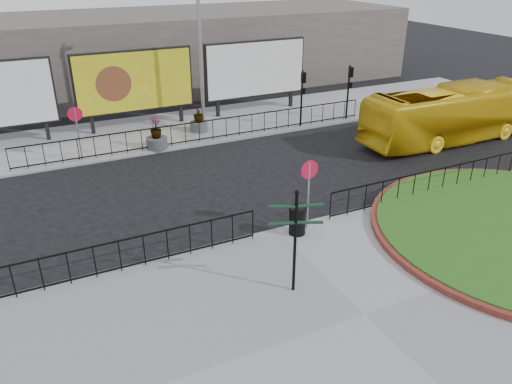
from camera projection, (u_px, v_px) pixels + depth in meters
ground at (275, 231)px, 17.11m from camera, size 90.00×90.00×0.00m
pavement_near at (365, 316)px, 13.03m from camera, size 30.00×10.00×0.12m
pavement_far at (171, 129)px, 26.83m from camera, size 44.00×6.00×0.12m
railing_near_left at (95, 262)px, 14.23m from camera, size 10.00×0.10×1.10m
railing_near_right at (429, 183)px, 19.13m from camera, size 9.00×0.10×1.10m
railing_far at (206, 131)px, 24.77m from camera, size 18.00×0.10×1.10m
speed_sign_far at (76, 122)px, 21.96m from camera, size 0.64×0.07×2.47m
speed_sign_near at (309, 180)px, 16.36m from camera, size 0.64×0.07×2.47m
billboard_mid at (135, 82)px, 25.93m from camera, size 6.20×0.31×4.10m
billboard_right at (256, 69)px, 28.68m from camera, size 6.20×0.31×4.10m
lamp_post at (200, 39)px, 24.55m from camera, size 0.74×0.18×9.23m
signal_pole_a at (302, 90)px, 26.34m from camera, size 0.22×0.26×3.00m
signal_pole_b at (349, 84)px, 27.51m from camera, size 0.22×0.26×3.00m
building_backdrop at (125, 53)px, 33.90m from camera, size 40.00×10.00×5.00m
fingerpost_sign at (295, 232)px, 13.15m from camera, size 1.42×0.72×3.09m
litter_bin at (297, 220)px, 16.55m from camera, size 0.60×0.60×0.99m
bus at (454, 114)px, 24.81m from camera, size 10.03×2.45×2.79m
planter_a at (156, 138)px, 23.88m from camera, size 1.01×1.01×1.51m
planter_b at (199, 121)px, 26.24m from camera, size 0.92×0.92×1.45m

